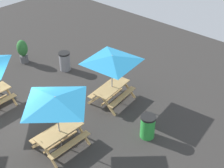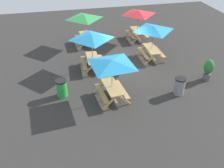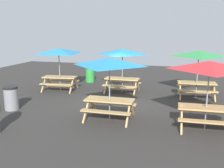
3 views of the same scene
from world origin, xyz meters
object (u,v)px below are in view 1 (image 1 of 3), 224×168
Objects in this scene: picnic_table_2 at (112,62)px; trash_bin_green at (148,126)px; picnic_table_0 at (56,104)px; potted_plant_0 at (23,50)px; trash_bin_gray at (65,61)px.

picnic_table_2 is 2.87× the size of trash_bin_green.
picnic_table_0 is at bearing -178.16° from picnic_table_2.
potted_plant_0 is at bearing 67.55° from picnic_table_0.
trash_bin_green is (-0.79, -2.55, -1.49)m from picnic_table_2.
trash_bin_gray is (1.17, 6.16, 0.00)m from trash_bin_green.
trash_bin_green is at bearing -37.29° from picnic_table_0.
picnic_table_0 is 0.83× the size of picnic_table_2.
picnic_table_0 reaches higher than trash_bin_green.
picnic_table_0 is 3.42m from picnic_table_2.
picnic_table_0 is at bearing -113.75° from potted_plant_0.
potted_plant_0 reaches higher than trash_bin_gray.
picnic_table_2 is at bearing -96.04° from trash_bin_gray.
potted_plant_0 is at bearing 88.67° from trash_bin_green.
potted_plant_0 is (2.79, 6.33, -1.28)m from picnic_table_0.
trash_bin_gray is at bearing 79.21° from trash_bin_green.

